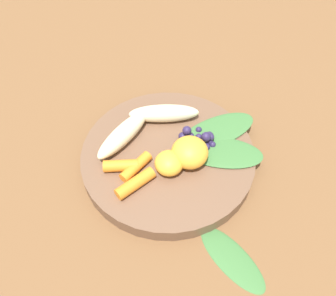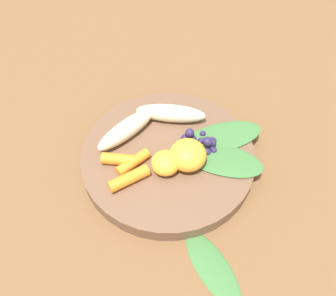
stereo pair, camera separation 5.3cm
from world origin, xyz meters
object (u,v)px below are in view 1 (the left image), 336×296
object	(u,v)px
banana_peeled_left	(123,135)
banana_peeled_right	(164,113)
bowl	(168,157)
orange_segment_near	(190,152)
kale_leaf_stray	(232,258)

from	to	relation	value
banana_peeled_left	banana_peeled_right	xyz separation A→B (m)	(0.04, 0.06, 0.00)
bowl	banana_peeled_left	xyz separation A→B (m)	(-0.07, -0.00, 0.03)
orange_segment_near	kale_leaf_stray	size ratio (longest dim) A/B	0.49
banana_peeled_left	bowl	bearing A→B (deg)	108.07
banana_peeled_left	kale_leaf_stray	size ratio (longest dim) A/B	1.02
orange_segment_near	kale_leaf_stray	bearing A→B (deg)	-51.13
banana_peeled_left	orange_segment_near	distance (m)	0.11
banana_peeled_left	banana_peeled_right	size ratio (longest dim) A/B	1.00
banana_peeled_left	banana_peeled_right	bearing A→B (deg)	161.55
bowl	banana_peeled_left	bearing A→B (deg)	-178.33
bowl	orange_segment_near	bearing A→B (deg)	-8.47
bowl	kale_leaf_stray	world-z (taller)	bowl
bowl	orange_segment_near	xyz separation A→B (m)	(0.04, -0.01, 0.03)
bowl	kale_leaf_stray	xyz separation A→B (m)	(0.13, -0.12, -0.01)
banana_peeled_right	orange_segment_near	world-z (taller)	orange_segment_near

